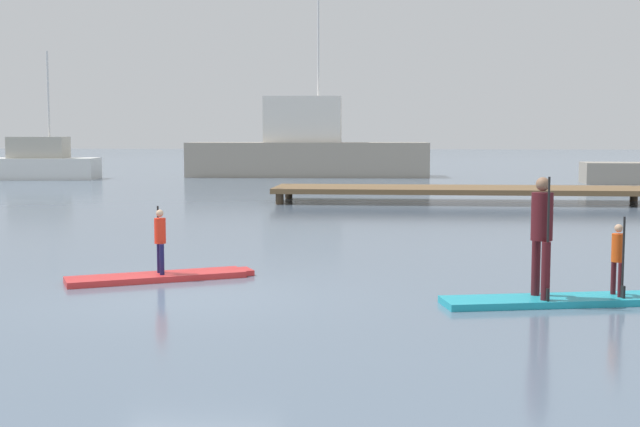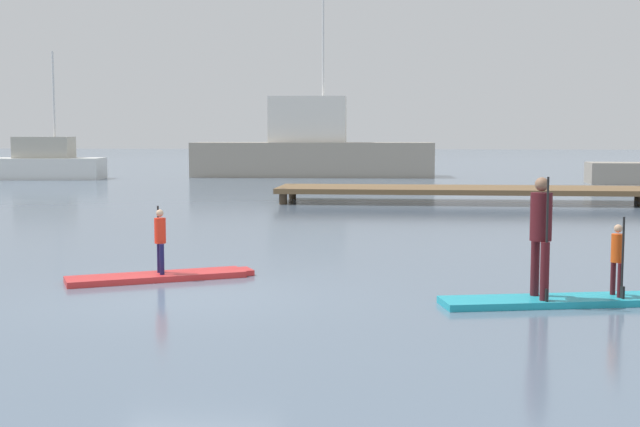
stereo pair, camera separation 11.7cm
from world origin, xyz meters
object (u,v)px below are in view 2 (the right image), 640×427
Objects in this scene: paddler_child_solo at (160,238)px; paddler_adult at (541,229)px; paddleboard_near at (161,276)px; fishing_boat_white_large at (312,150)px; fishing_boat_green_midground at (31,164)px; paddleboard_far at (561,301)px; paddler_child_front at (618,256)px.

paddler_adult reaches higher than paddler_child_solo.
paddleboard_near is 34.08m from fishing_boat_white_large.
paddler_adult is at bearing -55.01° from fishing_boat_green_midground.
fishing_boat_white_large is 15.37m from fishing_boat_green_midground.
fishing_boat_green_midground is at bearing 118.10° from paddleboard_near.
fishing_boat_green_midground is (-21.87, 31.25, -0.27)m from paddler_adult.
paddleboard_near is 2.69× the size of paddler_child_solo.
paddler_child_solo is 6.51m from paddleboard_far.
paddleboard_far is at bearing -168.28° from paddler_child_front.
fishing_boat_white_large is at bearing 91.90° from paddler_child_solo.
paddler_child_solo is 0.08× the size of fishing_boat_white_large.
paddler_child_front is (1.13, 0.25, -0.41)m from paddler_adult.
paddleboard_far is 1.05m from paddler_child_front.
paddler_adult is at bearing -167.74° from paddler_child_front.
paddleboard_near is at bearing 169.90° from paddler_child_front.
paddler_adult is at bearing -14.28° from paddler_child_solo.
paddler_child_front is at bearing 11.72° from paddleboard_far.
fishing_boat_green_midground is at bearing -163.76° from fishing_boat_white_large.
paddler_adult is (6.00, -1.53, 0.39)m from paddler_child_solo.
paddleboard_near is 7.26m from paddler_child_front.
paddleboard_far is at bearing -78.15° from fishing_boat_white_large.
paddler_adult is at bearing -78.67° from fishing_boat_white_large.
paddleboard_far is 3.02× the size of paddler_child_front.
paddler_child_solo is 0.32× the size of paddleboard_far.
paddler_child_front is 0.14× the size of fishing_boat_green_midground.
fishing_boat_white_large is (-1.13, 34.02, 0.79)m from paddler_child_solo.
fishing_boat_white_large is (-7.44, 35.47, 1.44)m from paddleboard_far.
paddler_child_solo is at bearing 169.83° from paddler_child_front.
paddler_child_front is 0.09× the size of fishing_boat_white_large.
fishing_boat_green_midground is at bearing 118.10° from paddler_child_solo.
fishing_boat_green_midground is (-15.87, 29.73, 0.11)m from paddler_child_solo.
paddler_child_front reaches higher than paddleboard_near.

